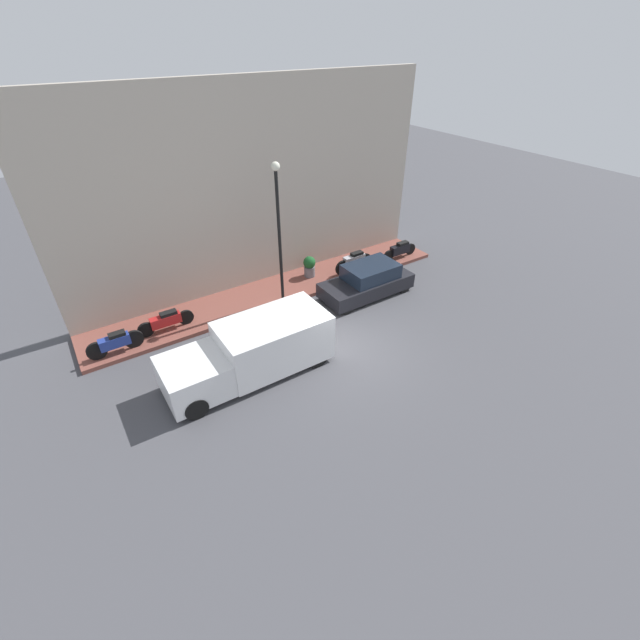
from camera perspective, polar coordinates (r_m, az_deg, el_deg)
name	(u,v)px	position (r m, az deg, el deg)	size (l,w,h in m)	color
ground_plane	(342,351)	(14.65, 2.99, -4.10)	(60.00, 60.00, 0.00)	#47474C
sidewalk	(277,291)	(17.86, -5.77, 3.89)	(2.22, 15.25, 0.15)	brown
building_facade	(255,190)	(17.32, -8.61, 16.71)	(0.30, 15.25, 7.86)	#B2A899
parked_car	(367,281)	(17.47, 6.35, 5.16)	(1.60, 3.83, 1.32)	black
delivery_van	(251,351)	(13.37, -9.21, -4.08)	(1.91, 5.25, 1.74)	white
motorcycle_black	(400,250)	(20.47, 10.62, 9.20)	(0.30, 1.90, 0.75)	black
motorcycle_red	(166,321)	(16.07, -19.83, -0.07)	(0.30, 1.98, 0.72)	#B21E1E
motorcycle_blue	(115,342)	(15.59, -25.64, -2.70)	(0.30, 1.81, 0.76)	navy
scooter_silver	(354,261)	(18.96, 4.57, 7.80)	(0.30, 1.93, 0.88)	#B7B7BF
streetlamp	(278,220)	(15.67, -5.56, 13.12)	(0.31, 0.31, 5.32)	black
potted_plant	(309,266)	(18.52, -1.42, 7.22)	(0.53, 0.53, 0.91)	slate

